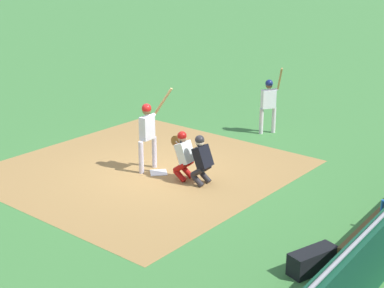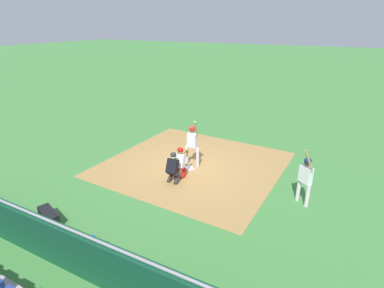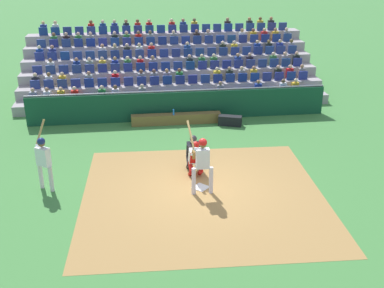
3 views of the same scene
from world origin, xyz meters
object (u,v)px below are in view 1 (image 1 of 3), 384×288
(catcher_crouching, at_px, (183,153))
(on_deck_batter, at_px, (269,100))
(batter_at_plate, at_px, (148,129))
(home_plate_marker, at_px, (159,173))
(home_plate_umpire, at_px, (201,158))
(equipment_duffel_bag, at_px, (313,261))
(dugout_bench, at_px, (383,223))
(water_bottle_on_bench, at_px, (382,205))

(catcher_crouching, xyz_separation_m, on_deck_batter, (4.76, 0.24, 0.37))
(batter_at_plate, bearing_deg, catcher_crouching, -87.50)
(home_plate_marker, bearing_deg, batter_at_plate, 87.38)
(home_plate_umpire, distance_m, equipment_duffel_bag, 4.61)
(dugout_bench, bearing_deg, home_plate_umpire, 91.56)
(catcher_crouching, height_order, home_plate_umpire, catcher_crouching)
(batter_at_plate, height_order, catcher_crouching, batter_at_plate)
(batter_at_plate, relative_size, on_deck_batter, 1.03)
(home_plate_umpire, relative_size, equipment_duffel_bag, 1.32)
(home_plate_marker, bearing_deg, dugout_bench, -88.18)
(catcher_crouching, distance_m, home_plate_umpire, 0.57)
(home_plate_marker, relative_size, water_bottle_on_bench, 1.84)
(batter_at_plate, bearing_deg, on_deck_batter, -10.60)
(home_plate_marker, xyz_separation_m, catcher_crouching, (0.07, -0.78, 0.71))
(batter_at_plate, height_order, water_bottle_on_bench, batter_at_plate)
(catcher_crouching, distance_m, dugout_bench, 5.17)
(equipment_duffel_bag, bearing_deg, home_plate_umpire, 81.85)
(dugout_bench, bearing_deg, equipment_duffel_bag, 167.14)
(home_plate_umpire, distance_m, on_deck_batter, 4.84)
(equipment_duffel_bag, height_order, on_deck_batter, on_deck_batter)
(catcher_crouching, relative_size, home_plate_umpire, 1.00)
(water_bottle_on_bench, bearing_deg, catcher_crouching, 92.74)
(batter_at_plate, distance_m, home_plate_umpire, 1.76)
(batter_at_plate, bearing_deg, dugout_bench, -88.43)
(equipment_duffel_bag, relative_size, on_deck_batter, 0.45)
(on_deck_batter, bearing_deg, water_bottle_on_bench, -130.54)
(water_bottle_on_bench, bearing_deg, dugout_bench, -140.00)
(dugout_bench, relative_size, water_bottle_on_bench, 16.14)
(home_plate_marker, bearing_deg, equipment_duffel_bag, -110.93)
(dugout_bench, distance_m, equipment_duffel_bag, 2.32)
(home_plate_marker, height_order, home_plate_umpire, home_plate_umpire)
(home_plate_umpire, height_order, water_bottle_on_bench, home_plate_umpire)
(batter_at_plate, relative_size, home_plate_umpire, 1.74)
(catcher_crouching, bearing_deg, home_plate_marker, 94.80)
(batter_at_plate, distance_m, equipment_duffel_bag, 6.20)
(home_plate_marker, relative_size, dugout_bench, 0.11)
(home_plate_marker, distance_m, catcher_crouching, 1.06)
(water_bottle_on_bench, bearing_deg, home_plate_umpire, 93.12)
(dugout_bench, height_order, equipment_duffel_bag, dugout_bench)
(batter_at_plate, bearing_deg, water_bottle_on_bench, -87.30)
(water_bottle_on_bench, bearing_deg, equipment_duffel_bag, 170.09)
(on_deck_batter, bearing_deg, catcher_crouching, -177.16)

